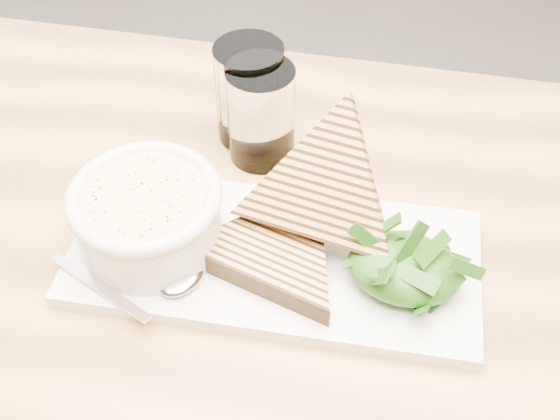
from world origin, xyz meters
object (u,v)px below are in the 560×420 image
(glass_near, at_px, (261,114))
(glass_far, at_px, (250,94))
(table_top, at_px, (169,325))
(soup_bowl, at_px, (149,221))
(platter, at_px, (274,258))

(glass_near, bearing_deg, glass_far, 126.82)
(table_top, bearing_deg, soup_bowl, 119.78)
(glass_near, bearing_deg, soup_bowl, -110.27)
(platter, height_order, glass_far, glass_far)
(soup_bowl, bearing_deg, platter, 7.73)
(soup_bowl, bearing_deg, glass_near, 69.73)
(table_top, relative_size, platter, 3.30)
(platter, distance_m, glass_far, 0.19)
(soup_bowl, xyz_separation_m, glass_near, (0.06, 0.15, 0.01))
(platter, height_order, soup_bowl, soup_bowl)
(platter, relative_size, glass_near, 3.49)
(table_top, relative_size, glass_near, 11.51)
(soup_bowl, distance_m, glass_far, 0.18)
(table_top, height_order, soup_bowl, soup_bowl)
(table_top, relative_size, glass_far, 11.07)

